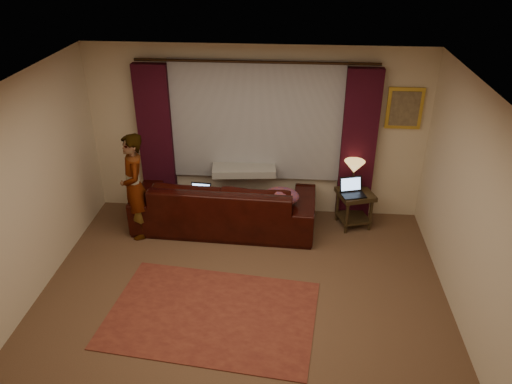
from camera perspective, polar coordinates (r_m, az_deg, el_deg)
floor at (r=6.02m, az=-1.93°, el=-13.92°), size 5.00×5.00×0.01m
ceiling at (r=4.69m, az=-2.45°, el=10.45°), size 5.00×5.00×0.02m
wall_back at (r=7.47m, az=0.04°, el=6.76°), size 5.00×0.02×2.60m
wall_left at (r=6.03m, az=-26.48°, el=-1.90°), size 0.02×5.00×2.60m
wall_right at (r=5.55m, az=24.48°, el=-4.05°), size 0.02×5.00×2.60m
sheer_curtain at (r=7.34m, az=0.01°, el=8.05°), size 2.50×0.05×1.80m
drape_left at (r=7.67m, az=-11.32°, el=5.83°), size 0.50×0.14×2.30m
drape_right at (r=7.45m, az=11.60°, el=5.12°), size 0.50×0.14×2.30m
curtain_rod at (r=7.04m, az=-0.03°, el=14.65°), size 0.04×0.04×3.40m
picture_frame at (r=7.43m, az=16.61°, el=9.16°), size 0.50×0.04×0.60m
sofa at (r=7.35m, az=-3.62°, el=-0.25°), size 2.70×1.26×1.07m
throw_blanket at (r=7.35m, az=-1.41°, el=4.51°), size 0.97×0.47×0.11m
clothing_pile at (r=7.03m, az=2.83°, el=-0.56°), size 0.56×0.45×0.22m
laptop_sofa at (r=7.17m, az=-6.50°, el=-0.17°), size 0.32×0.34×0.21m
area_rug at (r=6.04m, az=-5.06°, el=-13.71°), size 2.55×1.85×0.01m
end_table at (r=7.61m, az=11.12°, el=-1.89°), size 0.61×0.61×0.56m
tiffany_lamp at (r=7.41m, az=11.07°, el=1.79°), size 0.35×0.35×0.48m
laptop_table at (r=7.32m, az=11.11°, el=0.44°), size 0.42×0.44×0.24m
person at (r=7.21m, az=-13.72°, el=0.57°), size 0.61×0.61×1.56m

